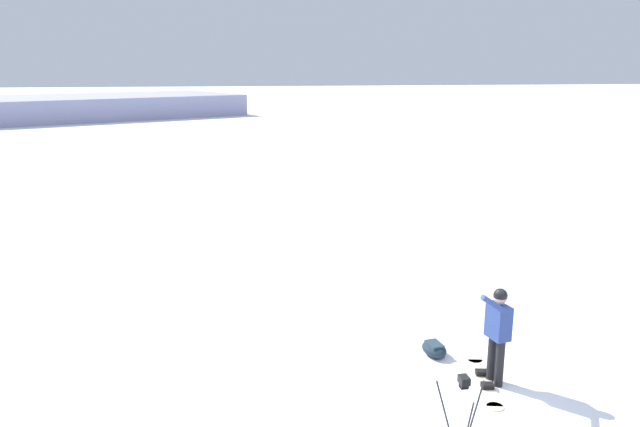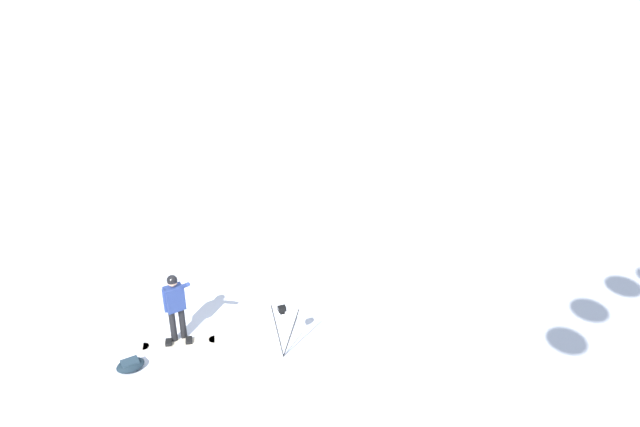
% 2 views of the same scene
% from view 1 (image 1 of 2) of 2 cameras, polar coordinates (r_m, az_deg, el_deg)
% --- Properties ---
extents(ground_plane, '(300.00, 300.00, 0.00)m').
position_cam_1_polar(ground_plane, '(10.28, 15.81, -17.21)').
color(ground_plane, white).
extents(snowboarder, '(0.64, 0.57, 1.70)m').
position_cam_1_polar(snowboarder, '(10.59, 16.28, -10.09)').
color(snowboarder, black).
rests_on(snowboarder, ground_plane).
extents(snowboard, '(0.59, 1.79, 0.10)m').
position_cam_1_polar(snowboard, '(10.99, 15.10, -14.87)').
color(snowboard, beige).
rests_on(snowboard, ground_plane).
extents(gear_bag_large, '(0.48, 0.64, 0.24)m').
position_cam_1_polar(gear_bag_large, '(11.66, 10.63, -12.31)').
color(gear_bag_large, '#192833').
rests_on(gear_bag_large, ground_plane).
extents(camera_tripod, '(0.65, 0.62, 1.31)m').
position_cam_1_polar(camera_tripod, '(8.48, 13.22, -16.82)').
color(camera_tripod, '#262628').
rests_on(camera_tripod, ground_plane).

